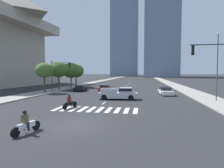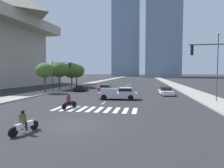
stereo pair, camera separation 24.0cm
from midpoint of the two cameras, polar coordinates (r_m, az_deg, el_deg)
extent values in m
plane|color=#28282B|center=(14.08, -11.45, -12.08)|extent=(800.00, 800.00, 0.00)
cube|color=gray|center=(43.71, 21.23, -1.57)|extent=(4.00, 260.00, 0.15)
cube|color=gray|center=(46.70, -14.02, -1.13)|extent=(4.00, 260.00, 0.15)
cube|color=silver|center=(20.76, -16.28, -7.07)|extent=(0.45, 2.90, 0.01)
cube|color=silver|center=(20.39, -13.99, -7.22)|extent=(0.45, 2.90, 0.01)
cube|color=silver|center=(20.05, -11.61, -7.37)|extent=(0.45, 2.90, 0.01)
cube|color=silver|center=(19.75, -9.15, -7.51)|extent=(0.45, 2.90, 0.01)
cube|color=silver|center=(19.48, -6.62, -7.64)|extent=(0.45, 2.90, 0.01)
cube|color=silver|center=(19.26, -4.03, -7.76)|extent=(0.45, 2.90, 0.01)
cube|color=silver|center=(19.07, -1.37, -7.87)|extent=(0.45, 2.90, 0.01)
cube|color=silver|center=(18.92, 1.33, -7.96)|extent=(0.45, 2.90, 0.01)
cube|color=silver|center=(18.82, 4.07, -8.03)|extent=(0.45, 2.90, 0.01)
cube|color=silver|center=(18.75, 6.84, -8.08)|extent=(0.45, 2.90, 0.01)
cube|color=silver|center=(23.19, -2.78, -5.83)|extent=(0.14, 2.00, 0.01)
cube|color=silver|center=(27.07, -0.96, -4.48)|extent=(0.14, 2.00, 0.01)
cube|color=silver|center=(30.98, 0.39, -3.47)|extent=(0.14, 2.00, 0.01)
cube|color=silver|center=(34.90, 1.44, -2.68)|extent=(0.14, 2.00, 0.01)
cube|color=silver|center=(38.85, 2.28, -2.05)|extent=(0.14, 2.00, 0.01)
cube|color=silver|center=(42.80, 2.96, -1.54)|extent=(0.14, 2.00, 0.01)
cube|color=silver|center=(46.76, 3.52, -1.11)|extent=(0.14, 2.00, 0.01)
cube|color=silver|center=(50.73, 4.00, -0.75)|extent=(0.14, 2.00, 0.01)
cube|color=silver|center=(54.70, 4.41, -0.44)|extent=(0.14, 2.00, 0.01)
cube|color=silver|center=(58.68, 4.76, -0.18)|extent=(0.14, 2.00, 0.01)
cube|color=silver|center=(62.66, 5.07, 0.05)|extent=(0.14, 2.00, 0.01)
cube|color=silver|center=(66.64, 5.34, 0.26)|extent=(0.14, 2.00, 0.01)
cube|color=silver|center=(70.62, 5.58, 0.44)|extent=(0.14, 2.00, 0.01)
cylinder|color=black|center=(13.57, -22.59, -11.56)|extent=(0.25, 0.61, 0.60)
cylinder|color=black|center=(12.53, -27.89, -12.95)|extent=(0.25, 0.61, 0.60)
cube|color=silver|center=(12.98, -25.16, -11.31)|extent=(0.50, 1.30, 0.32)
cylinder|color=#B2B2B7|center=(13.42, -22.93, -10.41)|extent=(0.13, 0.32, 0.67)
cylinder|color=black|center=(13.38, -22.81, -8.83)|extent=(0.69, 0.19, 0.04)
cube|color=brown|center=(12.81, -25.54, -9.51)|extent=(0.40, 0.31, 0.55)
sphere|color=black|center=(12.73, -25.59, -7.73)|extent=(0.26, 0.26, 0.26)
cylinder|color=black|center=(13.12, -25.69, -11.39)|extent=(0.14, 0.14, 0.55)
cylinder|color=black|center=(12.86, -24.60, -11.66)|extent=(0.14, 0.14, 0.55)
cylinder|color=black|center=(20.99, -11.59, -6.07)|extent=(0.30, 0.61, 0.60)
cylinder|color=black|center=(19.78, -14.52, -6.69)|extent=(0.30, 0.61, 0.60)
cube|color=black|center=(20.34, -13.02, -5.76)|extent=(0.60, 1.29, 0.32)
cylinder|color=#B2B2B7|center=(20.86, -11.77, -5.29)|extent=(0.15, 0.32, 0.67)
cylinder|color=black|center=(20.85, -11.70, -4.27)|extent=(0.68, 0.25, 0.04)
cube|color=maroon|center=(20.20, -13.22, -4.58)|extent=(0.42, 0.34, 0.55)
sphere|color=black|center=(20.15, -13.23, -3.44)|extent=(0.26, 0.26, 0.26)
cylinder|color=black|center=(20.46, -13.40, -5.85)|extent=(0.15, 0.15, 0.55)
cylinder|color=black|center=(20.23, -12.62, -5.95)|extent=(0.15, 0.15, 0.55)
cube|color=#B7BABF|center=(26.32, 1.58, -3.41)|extent=(5.47, 2.23, 0.75)
cube|color=#B7BABF|center=(26.17, 3.93, -1.86)|extent=(1.81, 1.89, 0.70)
cube|color=black|center=(26.16, 3.93, -1.68)|extent=(1.83, 1.93, 0.39)
cube|color=#B7BABF|center=(27.31, -0.71, -1.78)|extent=(2.26, 0.19, 0.55)
cube|color=#B7BABF|center=(25.45, -1.26, -2.17)|extent=(2.26, 0.19, 0.55)
cube|color=#B7BABF|center=(26.56, -3.39, -1.94)|extent=(0.18, 1.89, 0.55)
cylinder|color=black|center=(27.12, 5.60, -3.68)|extent=(0.77, 0.30, 0.76)
cylinder|color=black|center=(25.38, 5.52, -4.17)|extent=(0.77, 0.30, 0.76)
cylinder|color=black|center=(27.43, -2.07, -3.58)|extent=(0.77, 0.30, 0.76)
cylinder|color=black|center=(25.71, -2.67, -4.06)|extent=(0.77, 0.30, 0.76)
cube|color=black|center=(38.65, -9.76, -1.44)|extent=(2.09, 4.60, 0.61)
cube|color=black|center=(38.39, -9.85, -0.64)|extent=(1.69, 2.13, 0.50)
cylinder|color=black|center=(40.33, -10.28, -1.45)|extent=(0.27, 0.66, 0.64)
cylinder|color=black|center=(39.95, -8.11, -1.47)|extent=(0.27, 0.66, 0.64)
cylinder|color=black|center=(37.42, -11.51, -1.84)|extent=(0.27, 0.66, 0.64)
cylinder|color=black|center=(37.00, -9.18, -1.88)|extent=(0.27, 0.66, 0.64)
cube|color=maroon|center=(37.95, -2.29, -1.46)|extent=(1.92, 4.59, 0.64)
cube|color=black|center=(37.68, -2.36, -0.62)|extent=(1.68, 2.07, 0.51)
cylinder|color=black|center=(39.66, -3.06, -1.48)|extent=(0.22, 0.64, 0.64)
cylinder|color=black|center=(39.33, -0.60, -1.52)|extent=(0.22, 0.64, 0.64)
cylinder|color=black|center=(36.64, -4.10, -1.89)|extent=(0.22, 0.64, 0.64)
cylinder|color=black|center=(36.28, -1.45, -1.94)|extent=(0.22, 0.64, 0.64)
cube|color=silver|center=(32.64, 15.79, -2.42)|extent=(2.26, 4.58, 0.62)
cube|color=black|center=(32.80, 15.73, -1.37)|extent=(1.80, 2.14, 0.54)
cylinder|color=black|center=(31.38, 17.83, -2.96)|extent=(0.28, 0.66, 0.64)
cylinder|color=black|center=(31.02, 14.86, -2.98)|extent=(0.28, 0.66, 0.64)
cylinder|color=black|center=(34.29, 16.62, -2.40)|extent=(0.28, 0.66, 0.64)
cylinder|color=black|center=(33.96, 13.90, -2.41)|extent=(0.28, 0.66, 0.64)
cylinder|color=#333335|center=(18.74, 28.46, 10.56)|extent=(4.04, 0.10, 0.10)
cube|color=black|center=(18.20, 23.06, 9.49)|extent=(0.20, 0.28, 0.90)
sphere|color=red|center=(18.23, 23.08, 10.43)|extent=(0.18, 0.18, 0.18)
sphere|color=orange|center=(18.20, 23.06, 9.49)|extent=(0.18, 0.18, 0.18)
sphere|color=green|center=(18.17, 23.03, 8.55)|extent=(0.18, 0.18, 0.18)
cylinder|color=#333335|center=(37.72, -18.02, 2.31)|extent=(0.14, 0.14, 5.87)
cylinder|color=#333335|center=(36.90, -15.39, 6.27)|extent=(3.90, 0.10, 0.10)
cube|color=black|center=(36.20, -12.92, 5.65)|extent=(0.20, 0.28, 0.90)
sphere|color=red|center=(36.21, -12.93, 6.13)|extent=(0.18, 0.18, 0.18)
sphere|color=orange|center=(36.20, -12.92, 5.65)|extent=(0.18, 0.18, 0.18)
sphere|color=green|center=(36.19, -12.92, 5.18)|extent=(0.18, 0.18, 0.18)
cube|color=#19662D|center=(37.72, -18.02, 2.40)|extent=(0.60, 0.04, 0.18)
cylinder|color=#3F3F42|center=(27.38, 29.19, 4.27)|extent=(0.12, 0.12, 8.38)
ellipsoid|color=beige|center=(27.81, 29.46, 13.14)|extent=(0.50, 0.24, 0.20)
cylinder|color=#4C3823|center=(36.18, -20.03, -0.24)|extent=(0.28, 0.28, 2.76)
ellipsoid|color=#426028|center=(36.11, -20.12, 3.95)|extent=(3.17, 3.17, 2.69)
cylinder|color=#4C3823|center=(41.32, -16.06, 0.25)|extent=(0.28, 0.28, 2.72)
ellipsoid|color=#426028|center=(41.26, -16.12, 4.28)|extent=(3.87, 3.87, 3.29)
cylinder|color=#4C3823|center=(47.55, -12.50, 0.51)|extent=(0.28, 0.28, 2.39)
ellipsoid|color=#426028|center=(47.50, -12.55, 4.05)|extent=(4.36, 4.36, 3.70)
cylinder|color=#4C3823|center=(50.76, -11.04, 0.72)|extent=(0.28, 0.28, 2.40)
ellipsoid|color=#426028|center=(50.71, -11.08, 3.97)|extent=(4.19, 4.19, 3.57)
cube|color=slate|center=(197.31, 3.96, 17.27)|extent=(26.39, 24.28, 101.48)
camera|label=1|loc=(0.12, -90.24, -0.01)|focal=30.00mm
camera|label=2|loc=(0.12, 89.76, 0.01)|focal=30.00mm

